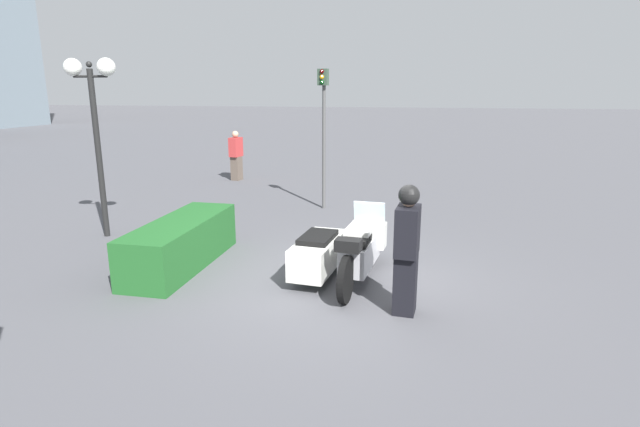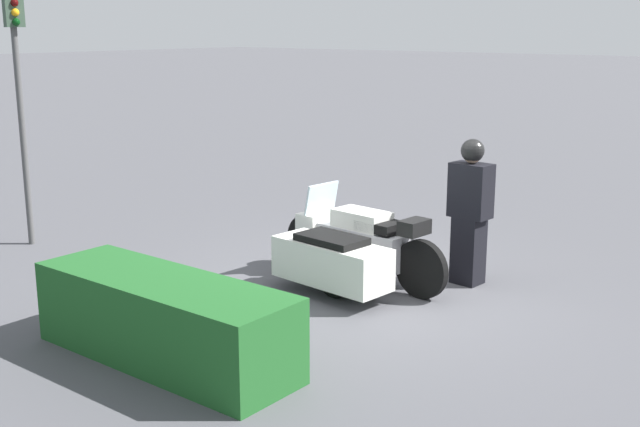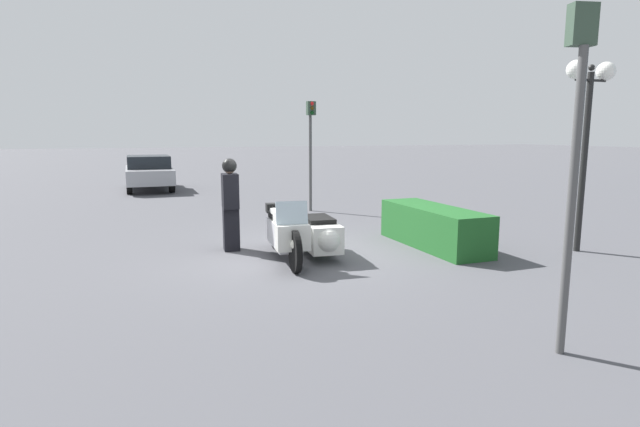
% 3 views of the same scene
% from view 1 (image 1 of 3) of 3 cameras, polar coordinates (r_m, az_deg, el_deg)
% --- Properties ---
extents(ground_plane, '(160.00, 160.00, 0.00)m').
position_cam_1_polar(ground_plane, '(8.10, 1.55, -8.20)').
color(ground_plane, '#4C4C51').
extents(police_motorcycle, '(2.59, 1.41, 1.18)m').
position_cam_1_polar(police_motorcycle, '(8.30, 2.25, -4.12)').
color(police_motorcycle, black).
rests_on(police_motorcycle, ground).
extents(officer_rider, '(0.52, 0.34, 1.83)m').
position_cam_1_polar(officer_rider, '(6.94, 9.89, -3.77)').
color(officer_rider, black).
rests_on(officer_rider, ground).
extents(hedge_bush_curbside, '(2.88, 0.91, 0.82)m').
position_cam_1_polar(hedge_bush_curbside, '(9.19, -15.56, -3.28)').
color(hedge_bush_curbside, '#1E5623').
rests_on(hedge_bush_curbside, ground).
extents(twin_lamp_post, '(0.36, 1.11, 3.67)m').
position_cam_1_polar(twin_lamp_post, '(11.26, -24.55, 11.84)').
color(twin_lamp_post, black).
rests_on(twin_lamp_post, ground).
extents(traffic_light_near, '(0.22, 0.29, 3.55)m').
position_cam_1_polar(traffic_light_near, '(12.85, 0.40, 10.73)').
color(traffic_light_near, '#4C4C4C').
rests_on(traffic_light_near, ground).
extents(pedestrian_bystander, '(0.52, 0.38, 1.69)m').
position_cam_1_polar(pedestrian_bystander, '(17.44, -9.56, 6.53)').
color(pedestrian_bystander, brown).
rests_on(pedestrian_bystander, ground).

